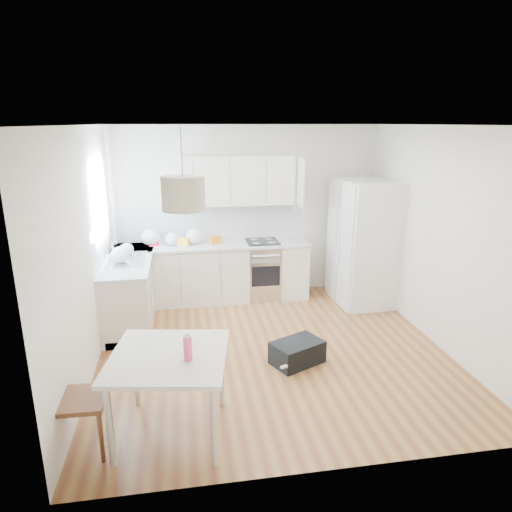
{
  "coord_description": "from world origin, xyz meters",
  "views": [
    {
      "loc": [
        -1.04,
        -5.04,
        2.73
      ],
      "look_at": [
        -0.14,
        0.4,
        1.11
      ],
      "focal_mm": 32.0,
      "sensor_mm": 36.0,
      "label": 1
    }
  ],
  "objects_px": {
    "dining_chair": "(80,397)",
    "gym_bag": "(297,352)",
    "refrigerator": "(365,243)",
    "dining_table": "(169,364)"
  },
  "relations": [
    {
      "from": "refrigerator",
      "to": "gym_bag",
      "type": "bearing_deg",
      "value": -134.25
    },
    {
      "from": "dining_chair",
      "to": "gym_bag",
      "type": "relative_size",
      "value": 1.77
    },
    {
      "from": "gym_bag",
      "to": "dining_chair",
      "type": "bearing_deg",
      "value": -177.94
    },
    {
      "from": "refrigerator",
      "to": "gym_bag",
      "type": "distance_m",
      "value": 2.41
    },
    {
      "from": "refrigerator",
      "to": "dining_table",
      "type": "xyz_separation_m",
      "value": [
        -2.91,
        -2.76,
        -0.25
      ]
    },
    {
      "from": "refrigerator",
      "to": "dining_table",
      "type": "distance_m",
      "value": 4.02
    },
    {
      "from": "refrigerator",
      "to": "dining_chair",
      "type": "xyz_separation_m",
      "value": [
        -3.66,
        -2.85,
        -0.44
      ]
    },
    {
      "from": "dining_chair",
      "to": "gym_bag",
      "type": "xyz_separation_m",
      "value": [
        2.18,
        1.14,
        -0.38
      ]
    },
    {
      "from": "dining_table",
      "to": "gym_bag",
      "type": "bearing_deg",
      "value": 45.55
    },
    {
      "from": "dining_table",
      "to": "dining_chair",
      "type": "bearing_deg",
      "value": -163.05
    }
  ]
}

